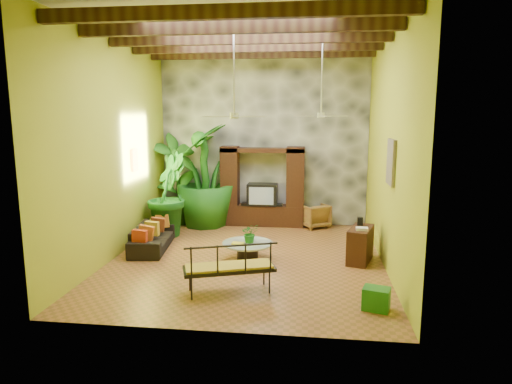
# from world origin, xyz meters

# --- Properties ---
(ground) EXTENTS (7.00, 7.00, 0.00)m
(ground) POSITION_xyz_m (0.00, 0.00, 0.00)
(ground) COLOR brown
(ground) RESTS_ON ground
(ceiling) EXTENTS (6.00, 7.00, 0.02)m
(ceiling) POSITION_xyz_m (0.00, 0.00, 5.00)
(ceiling) COLOR silver
(ceiling) RESTS_ON back_wall
(back_wall) EXTENTS (6.00, 0.02, 5.00)m
(back_wall) POSITION_xyz_m (0.00, 3.50, 2.50)
(back_wall) COLOR gold
(back_wall) RESTS_ON ground
(left_wall) EXTENTS (0.02, 7.00, 5.00)m
(left_wall) POSITION_xyz_m (-3.00, 0.00, 2.50)
(left_wall) COLOR gold
(left_wall) RESTS_ON ground
(right_wall) EXTENTS (0.02, 7.00, 5.00)m
(right_wall) POSITION_xyz_m (3.00, 0.00, 2.50)
(right_wall) COLOR gold
(right_wall) RESTS_ON ground
(stone_accent_wall) EXTENTS (5.98, 0.10, 4.98)m
(stone_accent_wall) POSITION_xyz_m (0.00, 3.44, 2.50)
(stone_accent_wall) COLOR #3C3E44
(stone_accent_wall) RESTS_ON ground
(ceiling_beams) EXTENTS (5.95, 5.36, 0.22)m
(ceiling_beams) POSITION_xyz_m (0.00, 0.00, 4.78)
(ceiling_beams) COLOR #322210
(ceiling_beams) RESTS_ON ceiling
(entertainment_center) EXTENTS (2.40, 0.55, 2.30)m
(entertainment_center) POSITION_xyz_m (0.00, 3.14, 0.97)
(entertainment_center) COLOR black
(entertainment_center) RESTS_ON ground
(ceiling_fan_front) EXTENTS (1.28, 1.28, 1.86)m
(ceiling_fan_front) POSITION_xyz_m (-0.20, -0.40, 3.40)
(ceiling_fan_front) COLOR silver
(ceiling_fan_front) RESTS_ON ceiling
(ceiling_fan_back) EXTENTS (1.28, 1.28, 1.86)m
(ceiling_fan_back) POSITION_xyz_m (1.60, 1.20, 3.40)
(ceiling_fan_back) COLOR silver
(ceiling_fan_back) RESTS_ON ceiling
(wall_art_mask) EXTENTS (0.06, 0.32, 0.55)m
(wall_art_mask) POSITION_xyz_m (-2.96, 1.00, 2.10)
(wall_art_mask) COLOR gold
(wall_art_mask) RESTS_ON left_wall
(wall_art_painting) EXTENTS (0.06, 0.70, 0.90)m
(wall_art_painting) POSITION_xyz_m (2.96, -0.60, 2.30)
(wall_art_painting) COLOR #255588
(wall_art_painting) RESTS_ON right_wall
(sofa) EXTENTS (0.99, 2.03, 0.57)m
(sofa) POSITION_xyz_m (-2.39, 0.49, 0.29)
(sofa) COLOR black
(sofa) RESTS_ON ground
(wicker_armchair) EXTENTS (1.01, 1.01, 0.67)m
(wicker_armchair) POSITION_xyz_m (1.51, 3.09, 0.34)
(wicker_armchair) COLOR brown
(wicker_armchair) RESTS_ON ground
(tall_plant_a) EXTENTS (1.67, 1.69, 2.68)m
(tall_plant_a) POSITION_xyz_m (-2.49, 2.94, 1.34)
(tall_plant_a) COLOR #236119
(tall_plant_a) RESTS_ON ground
(tall_plant_b) EXTENTS (1.17, 1.37, 2.23)m
(tall_plant_b) POSITION_xyz_m (-2.41, 1.75, 1.11)
(tall_plant_b) COLOR #185B1E
(tall_plant_b) RESTS_ON ground
(tall_plant_c) EXTENTS (1.84, 1.84, 2.95)m
(tall_plant_c) POSITION_xyz_m (-1.65, 2.89, 1.48)
(tall_plant_c) COLOR #1E641A
(tall_plant_c) RESTS_ON ground
(coffee_table) EXTENTS (1.13, 1.13, 0.40)m
(coffee_table) POSITION_xyz_m (0.02, -0.08, 0.26)
(coffee_table) COLOR black
(coffee_table) RESTS_ON ground
(centerpiece_plant) EXTENTS (0.49, 0.46, 0.43)m
(centerpiece_plant) POSITION_xyz_m (0.08, -0.06, 0.62)
(centerpiece_plant) COLOR #1A641D
(centerpiece_plant) RESTS_ON coffee_table
(yellow_tray) EXTENTS (0.28, 0.21, 0.03)m
(yellow_tray) POSITION_xyz_m (-0.18, -0.21, 0.41)
(yellow_tray) COLOR gold
(yellow_tray) RESTS_ON coffee_table
(iron_bench) EXTENTS (1.75, 1.13, 0.57)m
(iron_bench) POSITION_xyz_m (-0.05, -2.03, 0.53)
(iron_bench) COLOR black
(iron_bench) RESTS_ON ground
(side_console) EXTENTS (0.68, 1.04, 0.77)m
(side_console) POSITION_xyz_m (2.51, 0.12, 0.38)
(side_console) COLOR #381811
(side_console) RESTS_ON ground
(green_bin) EXTENTS (0.51, 0.44, 0.38)m
(green_bin) POSITION_xyz_m (2.53, -2.40, 0.19)
(green_bin) COLOR #1B6831
(green_bin) RESTS_ON ground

